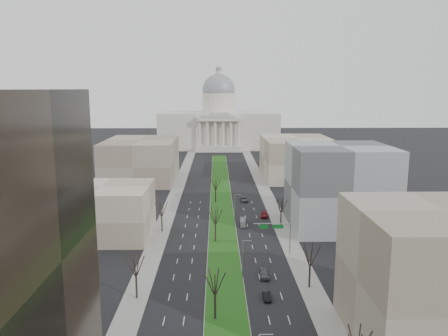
{
  "coord_description": "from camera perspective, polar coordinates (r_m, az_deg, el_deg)",
  "views": [
    {
      "loc": [
        -1.7,
        -30.96,
        40.08
      ],
      "look_at": [
        0.81,
        110.39,
        14.3
      ],
      "focal_mm": 35.0,
      "sensor_mm": 36.0,
      "label": 1
    }
  ],
  "objects": [
    {
      "name": "building_beige_left",
      "position": [
        124.58,
        -15.6,
        -5.46
      ],
      "size": [
        26.0,
        22.0,
        14.0
      ],
      "primitive_type": "cube",
      "color": "tan",
      "rests_on": "ground"
    },
    {
      "name": "tree_median_c",
      "position": [
        154.54,
        -1.11,
        -2.03
      ],
      "size": [
        5.4,
        5.4,
        9.72
      ],
      "color": "black",
      "rests_on": "ground"
    },
    {
      "name": "sidewalk_right",
      "position": [
        133.55,
        7.35,
        -7.19
      ],
      "size": [
        5.0,
        330.0,
        0.15
      ],
      "primitive_type": "cube",
      "color": "gray",
      "rests_on": "ground"
    },
    {
      "name": "car_grey_far",
      "position": [
        158.0,
        2.63,
        -4.1
      ],
      "size": [
        2.7,
        5.41,
        1.47
      ],
      "primitive_type": "imported",
      "rotation": [
        0.0,
        0.0,
        0.05
      ],
      "color": "#4B4F53",
      "rests_on": "ground"
    },
    {
      "name": "tree_median_b",
      "position": [
        115.79,
        -1.13,
        -6.27
      ],
      "size": [
        5.4,
        5.4,
        9.72
      ],
      "color": "black",
      "rests_on": "ground"
    },
    {
      "name": "capitol",
      "position": [
        301.49,
        -0.7,
        5.81
      ],
      "size": [
        80.0,
        46.0,
        55.0
      ],
      "color": "beige",
      "rests_on": "ground"
    },
    {
      "name": "mast_arm_signs",
      "position": [
        107.63,
        7.22,
        -8.15
      ],
      "size": [
        9.12,
        0.24,
        8.09
      ],
      "color": "gray",
      "rests_on": "ground"
    },
    {
      "name": "car_red",
      "position": [
        139.49,
        5.31,
        -6.08
      ],
      "size": [
        2.85,
        5.56,
        1.54
      ],
      "primitive_type": "imported",
      "rotation": [
        0.0,
        0.0,
        -0.13
      ],
      "color": "maroon",
      "rests_on": "ground"
    },
    {
      "name": "tree_left_far",
      "position": [
        124.49,
        -8.17,
        -5.26
      ],
      "size": [
        5.28,
        5.28,
        9.5
      ],
      "color": "black",
      "rests_on": "ground"
    },
    {
      "name": "tree_right_far",
      "position": [
        128.85,
        7.48,
        -4.85
      ],
      "size": [
        5.04,
        5.04,
        9.07
      ],
      "color": "black",
      "rests_on": "ground"
    },
    {
      "name": "building_tan_right",
      "position": [
        77.55,
        26.36,
        -12.82
      ],
      "size": [
        26.0,
        24.0,
        22.0
      ],
      "primitive_type": "cube",
      "color": "gray",
      "rests_on": "ground"
    },
    {
      "name": "streetlamp_median_b",
      "position": [
        93.08,
        2.47,
        -11.95
      ],
      "size": [
        1.9,
        0.2,
        9.16
      ],
      "color": "gray",
      "rests_on": "ground"
    },
    {
      "name": "box_van",
      "position": [
        131.02,
        2.47,
        -7.07
      ],
      "size": [
        1.76,
        6.67,
        1.84
      ],
      "primitive_type": "imported",
      "rotation": [
        0.0,
        0.0,
        -0.03
      ],
      "color": "silver",
      "rests_on": "ground"
    },
    {
      "name": "streetlamp_median_c",
      "position": [
        130.92,
        1.41,
        -5.3
      ],
      "size": [
        1.9,
        0.2,
        9.16
      ],
      "color": "gray",
      "rests_on": "ground"
    },
    {
      "name": "tree_left_mid",
      "position": [
        87.0,
        -11.47,
        -12.23
      ],
      "size": [
        5.4,
        5.4,
        9.72
      ],
      "color": "black",
      "rests_on": "ground"
    },
    {
      "name": "tree_right_mid",
      "position": [
        91.24,
        11.22,
        -11.03
      ],
      "size": [
        5.52,
        5.52,
        9.94
      ],
      "color": "black",
      "rests_on": "ground"
    },
    {
      "name": "sidewalk_left",
      "position": [
        133.1,
        -7.85,
        -7.26
      ],
      "size": [
        5.0,
        330.0,
        0.15
      ],
      "primitive_type": "cube",
      "color": "gray",
      "rests_on": "ground"
    },
    {
      "name": "building_far_left",
      "position": [
        196.32,
        -10.77,
        1.04
      ],
      "size": [
        30.0,
        40.0,
        18.0
      ],
      "primitive_type": "cube",
      "color": "gray",
      "rests_on": "ground"
    },
    {
      "name": "ground",
      "position": [
        156.2,
        -0.36,
        -4.53
      ],
      "size": [
        600.0,
        600.0,
        0.0
      ],
      "primitive_type": "plane",
      "color": "black",
      "rests_on": "ground"
    },
    {
      "name": "car_black",
      "position": [
        88.21,
        5.61,
        -16.26
      ],
      "size": [
        1.42,
        4.05,
        1.33
      ],
      "primitive_type": "imported",
      "rotation": [
        0.0,
        0.0,
        0.0
      ],
      "color": "black",
      "rests_on": "ground"
    },
    {
      "name": "tree_median_a",
      "position": [
        78.3,
        -1.18,
        -14.66
      ],
      "size": [
        5.4,
        5.4,
        9.72
      ],
      "color": "black",
      "rests_on": "ground"
    },
    {
      "name": "car_grey_near",
      "position": [
        97.08,
        5.26,
        -13.54
      ],
      "size": [
        2.05,
        5.05,
        1.72
      ],
      "primitive_type": "imported",
      "rotation": [
        0.0,
        0.0,
        -0.0
      ],
      "color": "#4B5053",
      "rests_on": "ground"
    },
    {
      "name": "building_grey_right",
      "position": [
        131.08,
        14.82,
        -2.39
      ],
      "size": [
        28.0,
        26.0,
        24.0
      ],
      "primitive_type": "cube",
      "color": "#595C5E",
      "rests_on": "ground"
    },
    {
      "name": "median",
      "position": [
        155.2,
        -0.36,
        -4.59
      ],
      "size": [
        8.0,
        222.03,
        0.2
      ],
      "color": "#999993",
      "rests_on": "ground"
    },
    {
      "name": "building_far_right",
      "position": [
        201.78,
        9.48,
        1.33
      ],
      "size": [
        30.0,
        40.0,
        18.0
      ],
      "primitive_type": "cube",
      "color": "tan",
      "rests_on": "ground"
    }
  ]
}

